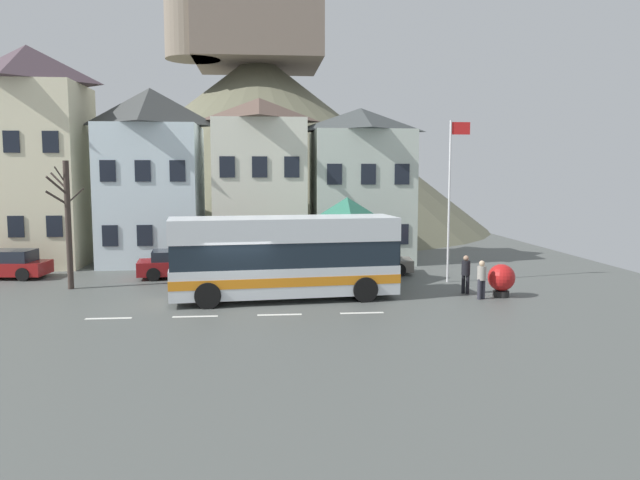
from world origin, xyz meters
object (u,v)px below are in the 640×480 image
Objects in this scene: public_bench at (366,264)px; flagpole at (451,190)px; townhouse_03 at (360,185)px; bus_shelter at (347,214)px; townhouse_00 at (31,157)px; parked_car_00 at (369,261)px; townhouse_02 at (260,180)px; townhouse_01 at (152,177)px; pedestrian_01 at (482,278)px; parked_car_02 at (2,264)px; bare_tree_00 at (68,221)px; harbour_buoy at (501,279)px; hilltop_castle at (259,138)px; parked_car_01 at (185,264)px; transit_bus at (284,258)px; pedestrian_00 at (466,272)px.

flagpole is at bearing -40.95° from public_bench.
townhouse_03 is 7.41m from bus_shelter.
townhouse_00 is 19.19m from parked_car_00.
townhouse_02 reaches higher than public_bench.
townhouse_01 reaches higher than pedestrian_01.
parked_car_00 is 17.88m from parked_car_02.
flagpole is at bearing 0.29° from bare_tree_00.
parked_car_02 is 23.27m from harbour_buoy.
pedestrian_01 is 7.75m from public_bench.
hilltop_castle is at bearing 60.41° from townhouse_00.
townhouse_00 is 22.50m from flagpole.
townhouse_00 is 19.10m from public_bench.
bare_tree_00 is at bearing -162.69° from parked_car_00.
harbour_buoy reaches higher than public_bench.
harbour_buoy is (22.26, -11.06, -5.19)m from townhouse_00.
townhouse_02 is 2.06× the size of parked_car_02.
bare_tree_00 is (-14.09, -7.67, -1.36)m from townhouse_03.
parked_car_01 is 3.49× the size of harbour_buoy.
parked_car_00 is 0.78× the size of bare_tree_00.
bus_shelter is (4.02, -7.69, -1.49)m from townhouse_02.
flagpole is at bearing 16.15° from transit_bus.
townhouse_02 is 11.75m from transit_bus.
townhouse_01 is 12.98m from public_bench.
townhouse_02 is 5.71× the size of pedestrian_00.
pedestrian_01 is (8.89, -12.09, -3.79)m from townhouse_02.
townhouse_02 is 8.80m from bus_shelter.
hilltop_castle is at bearing 76.64° from parked_car_01.
hilltop_castle is 8.65× the size of parked_car_01.
bus_shelter reaches higher than transit_bus.
townhouse_01 is (6.41, 0.06, -1.09)m from townhouse_00.
harbour_buoy is (15.85, -11.12, -4.10)m from townhouse_01.
townhouse_03 is at bearing 105.26° from pedestrian_01.
transit_bus is 5.38× the size of public_bench.
townhouse_01 is 0.24× the size of hilltop_castle.
parked_car_02 is at bearing -90.53° from townhouse_00.
hilltop_castle is 25.14× the size of pedestrian_00.
pedestrian_00 is at bearing -60.36° from public_bench.
parked_car_00 reaches higher than public_bench.
bare_tree_00 is at bearing -151.43° from townhouse_03.
pedestrian_00 is (21.05, -5.87, 0.26)m from parked_car_02.
transit_bus is 7.52m from parked_car_00.
harbour_buoy is at bearing -49.94° from townhouse_02.
flagpole is at bearing -5.78° from bus_shelter.
bus_shelter is 0.53× the size of flagpole.
parked_car_00 is 9.12m from parked_car_01.
townhouse_00 is 3.00× the size of bus_shelter.
hilltop_castle is 32.91m from transit_bus.
flagpole is at bearing -27.14° from townhouse_01.
hilltop_castle reaches higher than pedestrian_00.
flagpole is 5.48× the size of harbour_buoy.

